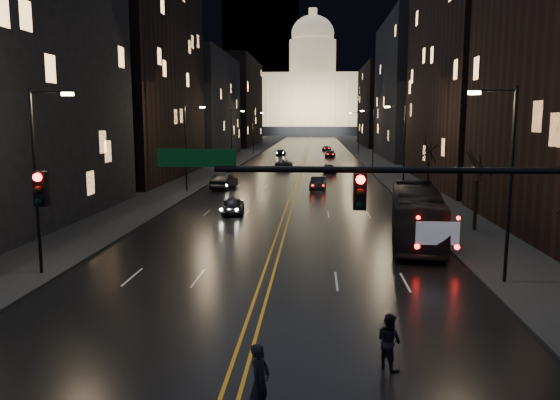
% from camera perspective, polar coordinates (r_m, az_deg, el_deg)
% --- Properties ---
extents(ground, '(900.00, 900.00, 0.00)m').
position_cam_1_polar(ground, '(16.87, -4.68, -18.22)').
color(ground, black).
rests_on(ground, ground).
extents(road, '(20.00, 320.00, 0.02)m').
position_cam_1_polar(road, '(145.11, 2.92, 5.51)').
color(road, black).
rests_on(road, ground).
extents(sidewalk_left, '(8.00, 320.00, 0.16)m').
position_cam_1_polar(sidewalk_left, '(146.00, -2.60, 5.56)').
color(sidewalk_left, black).
rests_on(sidewalk_left, ground).
extents(sidewalk_right, '(8.00, 320.00, 0.16)m').
position_cam_1_polar(sidewalk_right, '(145.55, 8.47, 5.47)').
color(sidewalk_right, black).
rests_on(sidewalk_right, ground).
extents(center_line, '(0.62, 320.00, 0.01)m').
position_cam_1_polar(center_line, '(145.11, 2.92, 5.52)').
color(center_line, orange).
rests_on(center_line, road).
extents(building_left_mid, '(12.00, 30.00, 28.00)m').
position_cam_1_polar(building_left_mid, '(73.01, -15.22, 13.27)').
color(building_left_mid, black).
rests_on(building_left_mid, ground).
extents(building_left_far, '(12.00, 34.00, 20.00)m').
position_cam_1_polar(building_left_far, '(109.43, -8.60, 9.69)').
color(building_left_far, black).
rests_on(building_left_far, ground).
extents(building_left_dist, '(12.00, 40.00, 24.00)m').
position_cam_1_polar(building_left_dist, '(156.70, -4.80, 10.10)').
color(building_left_dist, black).
rests_on(building_left_dist, ground).
extents(building_right_tall, '(12.00, 30.00, 38.00)m').
position_cam_1_polar(building_right_tall, '(68.49, 20.61, 17.59)').
color(building_right_tall, black).
rests_on(building_right_tall, ground).
extents(building_right_mid, '(12.00, 34.00, 26.00)m').
position_cam_1_polar(building_right_mid, '(108.65, 14.00, 11.13)').
color(building_right_mid, black).
rests_on(building_right_mid, ground).
extents(building_right_dist, '(12.00, 40.00, 22.00)m').
position_cam_1_polar(building_right_dist, '(156.05, 10.86, 9.62)').
color(building_right_dist, black).
rests_on(building_right_dist, ground).
extents(mountain_ridge, '(520.00, 60.00, 130.00)m').
position_cam_1_polar(mountain_ridge, '(400.82, 9.59, 16.63)').
color(mountain_ridge, black).
rests_on(mountain_ridge, ground).
extents(capitol, '(90.00, 50.00, 58.50)m').
position_cam_1_polar(capitol, '(265.07, 3.38, 10.57)').
color(capitol, black).
rests_on(capitol, ground).
extents(traffic_signal, '(17.29, 0.45, 7.00)m').
position_cam_1_polar(traffic_signal, '(15.51, 17.19, -1.06)').
color(traffic_signal, black).
rests_on(traffic_signal, ground).
extents(streetlamp_right_near, '(2.13, 0.25, 9.00)m').
position_cam_1_polar(streetlamp_right_near, '(26.42, 22.61, 2.44)').
color(streetlamp_right_near, black).
rests_on(streetlamp_right_near, ground).
extents(streetlamp_left_near, '(2.13, 0.25, 9.00)m').
position_cam_1_polar(streetlamp_left_near, '(28.25, -23.90, 2.72)').
color(streetlamp_left_near, black).
rests_on(streetlamp_left_near, ground).
extents(streetlamp_right_mid, '(2.13, 0.25, 9.00)m').
position_cam_1_polar(streetlamp_right_mid, '(55.60, 12.69, 5.73)').
color(streetlamp_right_mid, black).
rests_on(streetlamp_right_mid, ground).
extents(streetlamp_left_mid, '(2.13, 0.25, 9.00)m').
position_cam_1_polar(streetlamp_left_mid, '(56.49, -9.66, 5.86)').
color(streetlamp_left_mid, black).
rests_on(streetlamp_left_mid, ground).
extents(streetlamp_right_far, '(2.13, 0.25, 9.00)m').
position_cam_1_polar(streetlamp_right_far, '(85.35, 9.61, 6.72)').
color(streetlamp_right_far, black).
rests_on(streetlamp_right_far, ground).
extents(streetlamp_left_far, '(2.13, 0.25, 9.00)m').
position_cam_1_polar(streetlamp_left_far, '(85.93, -4.99, 6.82)').
color(streetlamp_left_far, black).
rests_on(streetlamp_left_far, ground).
extents(streetlamp_right_dist, '(2.13, 0.25, 9.00)m').
position_cam_1_polar(streetlamp_right_dist, '(115.23, 8.12, 7.19)').
color(streetlamp_right_dist, black).
rests_on(streetlamp_right_dist, ground).
extents(streetlamp_left_dist, '(2.13, 0.25, 9.00)m').
position_cam_1_polar(streetlamp_left_dist, '(115.66, -2.71, 7.27)').
color(streetlamp_left_dist, black).
rests_on(streetlamp_left_dist, ground).
extents(tree_right_mid, '(2.40, 2.40, 6.65)m').
position_cam_1_polar(tree_right_mid, '(38.53, 19.96, 3.46)').
color(tree_right_mid, black).
rests_on(tree_right_mid, ground).
extents(tree_right_far, '(2.40, 2.40, 6.65)m').
position_cam_1_polar(tree_right_far, '(54.05, 15.29, 4.98)').
color(tree_right_far, black).
rests_on(tree_right_far, ground).
extents(bus, '(4.34, 12.34, 3.37)m').
position_cam_1_polar(bus, '(34.70, 14.05, -1.53)').
color(bus, black).
rests_on(bus, ground).
extents(oncoming_car_a, '(1.99, 4.25, 1.41)m').
position_cam_1_polar(oncoming_car_a, '(43.85, -4.93, -0.54)').
color(oncoming_car_a, black).
rests_on(oncoming_car_a, ground).
extents(oncoming_car_b, '(2.35, 5.21, 1.66)m').
position_cam_1_polar(oncoming_car_b, '(59.18, -5.87, 1.92)').
color(oncoming_car_b, black).
rests_on(oncoming_car_b, ground).
extents(oncoming_car_c, '(2.61, 5.01, 1.35)m').
position_cam_1_polar(oncoming_car_c, '(84.30, 0.41, 3.81)').
color(oncoming_car_c, black).
rests_on(oncoming_car_c, ground).
extents(oncoming_car_d, '(1.93, 4.52, 1.30)m').
position_cam_1_polar(oncoming_car_d, '(113.13, 0.08, 5.00)').
color(oncoming_car_d, black).
rests_on(oncoming_car_d, ground).
extents(receding_car_a, '(1.87, 4.38, 1.40)m').
position_cam_1_polar(receding_car_a, '(58.49, 3.99, 1.74)').
color(receding_car_a, black).
rests_on(receding_car_a, ground).
extents(receding_car_b, '(2.05, 4.14, 1.36)m').
position_cam_1_polar(receding_car_b, '(75.92, 5.18, 3.26)').
color(receding_car_b, black).
rests_on(receding_car_b, ground).
extents(receding_car_c, '(2.38, 4.68, 1.30)m').
position_cam_1_polar(receding_car_c, '(107.95, 5.27, 4.80)').
color(receding_car_c, black).
rests_on(receding_car_c, ground).
extents(receding_car_d, '(2.25, 4.49, 1.22)m').
position_cam_1_polar(receding_car_d, '(129.41, 4.91, 5.39)').
color(receding_car_d, black).
rests_on(receding_car_d, ground).
extents(pedestrian_a, '(0.70, 0.85, 1.98)m').
position_cam_1_polar(pedestrian_a, '(14.54, -2.13, -18.44)').
color(pedestrian_a, black).
rests_on(pedestrian_a, ground).
extents(pedestrian_b, '(0.89, 0.96, 1.75)m').
position_cam_1_polar(pedestrian_b, '(17.45, 11.33, -14.25)').
color(pedestrian_b, black).
rests_on(pedestrian_b, ground).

